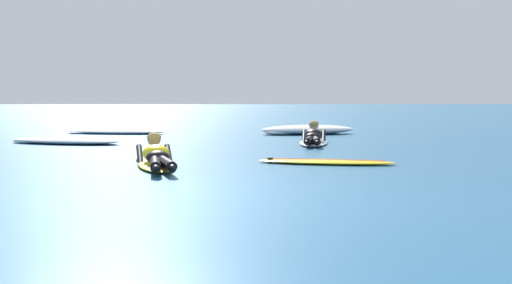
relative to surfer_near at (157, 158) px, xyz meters
The scene contains 7 objects.
ground_plane 7.38m from the surfer_near, 85.32° to the left, with size 120.00×120.00×0.00m, color #235B84.
surfer_near is the anchor object (origin of this frame).
surfer_far 5.38m from the surfer_near, 58.10° to the left, with size 0.91×2.68×0.53m.
drifting_surfboard 2.59m from the surfer_near, ahead, with size 2.20×1.02×0.16m.
whitewater_front 5.50m from the surfer_near, 117.96° to the left, with size 2.79×1.75×0.14m.
whitewater_mid_left 8.82m from the surfer_near, 69.34° to the left, with size 2.79×1.72×0.26m.
whitewater_mid_right 8.83m from the surfer_near, 103.95° to the left, with size 2.85×1.35×0.13m.
Camera 1 is at (0.58, -7.14, 1.07)m, focal length 46.69 mm.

